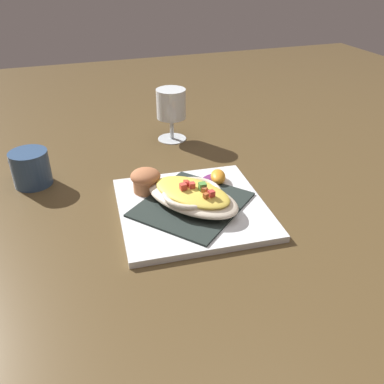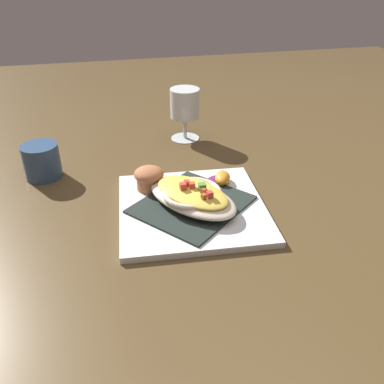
% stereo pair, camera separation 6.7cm
% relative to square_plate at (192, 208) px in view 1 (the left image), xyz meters
% --- Properties ---
extents(ground_plane, '(2.60, 2.60, 0.00)m').
position_rel_square_plate_xyz_m(ground_plane, '(0.00, 0.00, -0.01)').
color(ground_plane, brown).
extents(square_plate, '(0.30, 0.30, 0.01)m').
position_rel_square_plate_xyz_m(square_plate, '(0.00, 0.00, 0.00)').
color(square_plate, white).
rests_on(square_plate, ground_plane).
extents(folded_napkin, '(0.27, 0.27, 0.00)m').
position_rel_square_plate_xyz_m(folded_napkin, '(0.00, 0.00, 0.01)').
color(folded_napkin, '#242D2A').
rests_on(folded_napkin, square_plate).
extents(gratin_dish, '(0.23, 0.20, 0.05)m').
position_rel_square_plate_xyz_m(gratin_dish, '(-0.00, -0.00, 0.03)').
color(gratin_dish, beige).
rests_on(gratin_dish, folded_napkin).
extents(muffin, '(0.06, 0.06, 0.05)m').
position_rel_square_plate_xyz_m(muffin, '(0.08, 0.07, 0.03)').
color(muffin, '#AA6840').
rests_on(muffin, square_plate).
extents(orange_garnish, '(0.07, 0.06, 0.02)m').
position_rel_square_plate_xyz_m(orange_garnish, '(0.07, -0.08, 0.02)').
color(orange_garnish, '#5C225C').
rests_on(orange_garnish, square_plate).
extents(coffee_mug, '(0.10, 0.09, 0.08)m').
position_rel_square_plate_xyz_m(coffee_mug, '(0.21, 0.29, 0.03)').
color(coffee_mug, '#314D74').
rests_on(coffee_mug, ground_plane).
extents(stemmed_glass, '(0.08, 0.08, 0.14)m').
position_rel_square_plate_xyz_m(stemmed_glass, '(0.35, -0.06, 0.08)').
color(stemmed_glass, white).
rests_on(stemmed_glass, ground_plane).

